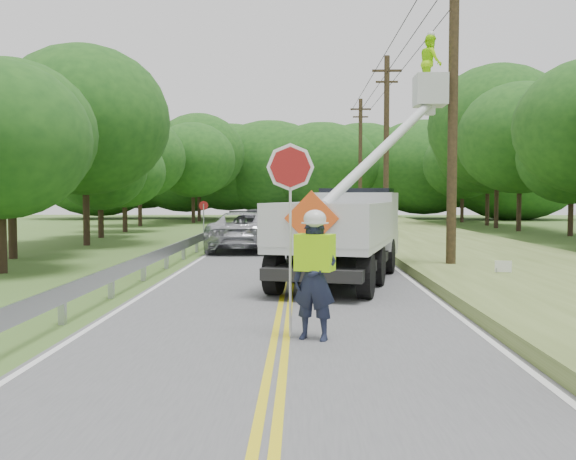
{
  "coord_description": "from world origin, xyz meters",
  "views": [
    {
      "loc": [
        0.34,
        -10.44,
        2.39
      ],
      "look_at": [
        0.0,
        6.0,
        1.5
      ],
      "focal_mm": 39.03,
      "sensor_mm": 36.0,
      "label": 1
    }
  ],
  "objects": [
    {
      "name": "treeline_horizon",
      "position": [
        1.01,
        56.1,
        5.5
      ],
      "size": [
        57.63,
        14.2,
        11.28
      ],
      "color": "#1A4416",
      "rests_on": "ground"
    },
    {
      "name": "stop_sign_permanent",
      "position": [
        -4.34,
        19.51,
        1.41
      ],
      "size": [
        0.46,
        0.08,
        2.17
      ],
      "color": "#9FA2A8",
      "rests_on": "ground"
    },
    {
      "name": "yard_sign",
      "position": [
        5.84,
        6.56,
        0.46
      ],
      "size": [
        0.44,
        0.11,
        0.64
      ],
      "color": "white",
      "rests_on": "ground"
    },
    {
      "name": "bucket_truck",
      "position": [
        1.88,
        8.05,
        1.64
      ],
      "size": [
        5.42,
        7.91,
        7.28
      ],
      "color": "black",
      "rests_on": "road"
    },
    {
      "name": "treeline_right",
      "position": [
        15.5,
        26.11,
        6.35
      ],
      "size": [
        11.15,
        54.2,
        12.17
      ],
      "color": "#332319",
      "rests_on": "ground"
    },
    {
      "name": "tall_grass_verge",
      "position": [
        7.1,
        14.0,
        0.15
      ],
      "size": [
        7.0,
        96.0,
        0.3
      ],
      "primitive_type": "cube",
      "color": "#52642B",
      "rests_on": "ground"
    },
    {
      "name": "flagger",
      "position": [
        0.56,
        -0.19,
        1.17
      ],
      "size": [
        1.23,
        0.69,
        3.25
      ],
      "color": "#191E33",
      "rests_on": "road"
    },
    {
      "name": "utility_poles",
      "position": [
        5.0,
        17.02,
        5.27
      ],
      "size": [
        1.6,
        43.3,
        10.0
      ],
      "color": "black",
      "rests_on": "ground"
    },
    {
      "name": "treeline_left",
      "position": [
        -10.25,
        29.39,
        5.47
      ],
      "size": [
        11.2,
        56.06,
        10.23
      ],
      "color": "#332319",
      "rests_on": "ground"
    },
    {
      "name": "suv_silver",
      "position": [
        -2.25,
        16.87,
        0.87
      ],
      "size": [
        3.08,
        6.21,
        1.69
      ],
      "primitive_type": "imported",
      "rotation": [
        0.0,
        0.0,
        3.19
      ],
      "color": "#B2B3B9",
      "rests_on": "road"
    },
    {
      "name": "guardrail",
      "position": [
        -4.02,
        14.91,
        0.55
      ],
      "size": [
        0.18,
        48.0,
        0.77
      ],
      "color": "#9FA2A8",
      "rests_on": "ground"
    },
    {
      "name": "ground",
      "position": [
        0.0,
        0.0,
        0.0
      ],
      "size": [
        140.0,
        140.0,
        0.0
      ],
      "primitive_type": "plane",
      "color": "#415F23",
      "rests_on": "ground"
    },
    {
      "name": "road",
      "position": [
        0.0,
        14.0,
        0.01
      ],
      "size": [
        7.2,
        96.0,
        0.03
      ],
      "color": "#525254",
      "rests_on": "ground"
    },
    {
      "name": "suv_darkgrey",
      "position": [
        -1.61,
        24.08,
        0.86
      ],
      "size": [
        3.86,
        6.23,
        1.69
      ],
      "primitive_type": "imported",
      "rotation": [
        0.0,
        0.0,
        2.86
      ],
      "color": "#36383E",
      "rests_on": "road"
    }
  ]
}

